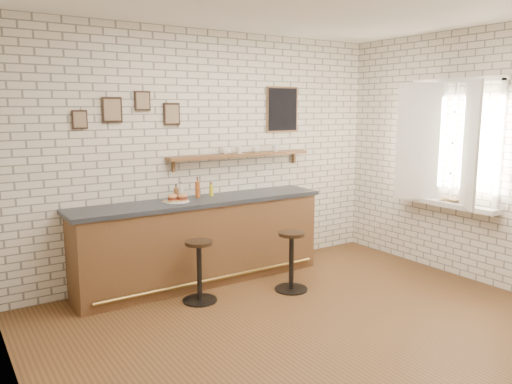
% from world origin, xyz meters
% --- Properties ---
extents(ground, '(5.00, 5.00, 0.00)m').
position_xyz_m(ground, '(0.00, 0.00, 0.00)').
color(ground, brown).
rests_on(ground, ground).
extents(bar_counter, '(3.10, 0.65, 1.01)m').
position_xyz_m(bar_counter, '(-0.28, 1.70, 0.51)').
color(bar_counter, brown).
rests_on(bar_counter, ground).
extents(sandwich_plate, '(0.28, 0.28, 0.01)m').
position_xyz_m(sandwich_plate, '(-0.59, 1.70, 1.02)').
color(sandwich_plate, white).
rests_on(sandwich_plate, bar_counter).
extents(ciabatta_sandwich, '(0.25, 0.18, 0.08)m').
position_xyz_m(ciabatta_sandwich, '(-0.58, 1.70, 1.06)').
color(ciabatta_sandwich, tan).
rests_on(ciabatta_sandwich, sandwich_plate).
extents(potato_chips, '(0.26, 0.19, 0.00)m').
position_xyz_m(potato_chips, '(-0.61, 1.70, 1.02)').
color(potato_chips, gold).
rests_on(potato_chips, sandwich_plate).
extents(bitters_bottle_brown, '(0.06, 0.06, 0.18)m').
position_xyz_m(bitters_bottle_brown, '(-0.54, 1.82, 1.08)').
color(bitters_bottle_brown, brown).
rests_on(bitters_bottle_brown, bar_counter).
extents(bitters_bottle_white, '(0.05, 0.05, 0.20)m').
position_xyz_m(bitters_bottle_white, '(-0.48, 1.82, 1.09)').
color(bitters_bottle_white, white).
rests_on(bitters_bottle_white, bar_counter).
extents(bitters_bottle_amber, '(0.06, 0.06, 0.25)m').
position_xyz_m(bitters_bottle_amber, '(-0.26, 1.82, 1.11)').
color(bitters_bottle_amber, '#974518').
rests_on(bitters_bottle_amber, bar_counter).
extents(condiment_bottle_yellow, '(0.05, 0.05, 0.17)m').
position_xyz_m(condiment_bottle_yellow, '(-0.08, 1.82, 1.08)').
color(condiment_bottle_yellow, gold).
rests_on(condiment_bottle_yellow, bar_counter).
extents(bar_stool_left, '(0.37, 0.37, 0.67)m').
position_xyz_m(bar_stool_left, '(-0.59, 1.15, 0.36)').
color(bar_stool_left, black).
rests_on(bar_stool_left, ground).
extents(bar_stool_right, '(0.40, 0.40, 0.68)m').
position_xyz_m(bar_stool_right, '(0.44, 0.88, 0.37)').
color(bar_stool_right, black).
rests_on(bar_stool_right, ground).
extents(wall_shelf, '(2.00, 0.18, 0.18)m').
position_xyz_m(wall_shelf, '(0.40, 1.90, 1.48)').
color(wall_shelf, brown).
rests_on(wall_shelf, ground).
extents(shelf_cup_a, '(0.13, 0.13, 0.09)m').
position_xyz_m(shelf_cup_a, '(0.17, 1.90, 1.54)').
color(shelf_cup_a, white).
rests_on(shelf_cup_a, wall_shelf).
extents(shelf_cup_b, '(0.13, 0.13, 0.09)m').
position_xyz_m(shelf_cup_b, '(0.37, 1.90, 1.54)').
color(shelf_cup_b, white).
rests_on(shelf_cup_b, wall_shelf).
extents(shelf_cup_c, '(0.12, 0.12, 0.09)m').
position_xyz_m(shelf_cup_c, '(0.63, 1.90, 1.54)').
color(shelf_cup_c, white).
rests_on(shelf_cup_c, wall_shelf).
extents(shelf_cup_d, '(0.12, 0.12, 0.09)m').
position_xyz_m(shelf_cup_d, '(0.94, 1.90, 1.54)').
color(shelf_cup_d, white).
rests_on(shelf_cup_d, wall_shelf).
extents(back_wall_decor, '(2.96, 0.02, 0.56)m').
position_xyz_m(back_wall_decor, '(0.23, 1.98, 2.05)').
color(back_wall_decor, black).
rests_on(back_wall_decor, ground).
extents(window_sill, '(0.20, 1.35, 0.06)m').
position_xyz_m(window_sill, '(2.40, 0.30, 0.90)').
color(window_sill, white).
rests_on(window_sill, ground).
extents(casement_window, '(0.40, 1.30, 1.56)m').
position_xyz_m(casement_window, '(2.36, 0.30, 1.65)').
color(casement_window, white).
rests_on(casement_window, ground).
extents(book_lower, '(0.26, 0.28, 0.02)m').
position_xyz_m(book_lower, '(2.38, 0.25, 0.94)').
color(book_lower, tan).
rests_on(book_lower, window_sill).
extents(book_upper, '(0.21, 0.25, 0.02)m').
position_xyz_m(book_upper, '(2.38, 0.26, 0.96)').
color(book_upper, tan).
rests_on(book_upper, book_lower).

